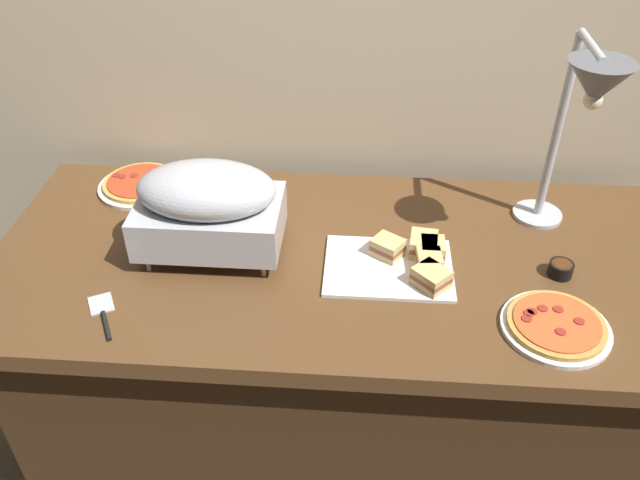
{
  "coord_description": "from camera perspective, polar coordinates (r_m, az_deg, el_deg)",
  "views": [
    {
      "loc": [
        0.04,
        -1.37,
        1.84
      ],
      "look_at": [
        -0.06,
        0.0,
        0.81
      ],
      "focal_mm": 36.51,
      "sensor_mm": 36.0,
      "label": 1
    }
  ],
  "objects": [
    {
      "name": "sauce_cup_near",
      "position": [
        1.78,
        20.35,
        -2.38
      ],
      "size": [
        0.06,
        0.06,
        0.04
      ],
      "color": "black",
      "rests_on": "buffet_table"
    },
    {
      "name": "serving_spatula",
      "position": [
        1.65,
        -18.45,
        -6.19
      ],
      "size": [
        0.11,
        0.17,
        0.01
      ],
      "color": "#B7BABF",
      "rests_on": "buffet_table"
    },
    {
      "name": "back_wall",
      "position": [
        1.98,
        3.03,
        17.91
      ],
      "size": [
        4.4,
        0.04,
        2.4
      ],
      "primitive_type": "cube",
      "color": "#C6B593",
      "rests_on": "ground_plane"
    },
    {
      "name": "pizza_plate_center",
      "position": [
        2.09,
        -15.42,
        4.74
      ],
      "size": [
        0.26,
        0.26,
        0.03
      ],
      "color": "white",
      "rests_on": "buffet_table"
    },
    {
      "name": "chafing_dish",
      "position": [
        1.71,
        -9.76,
        3.01
      ],
      "size": [
        0.38,
        0.24,
        0.26
      ],
      "color": "#B7BABF",
      "rests_on": "buffet_table"
    },
    {
      "name": "ground_plane",
      "position": [
        2.3,
        1.63,
        -16.46
      ],
      "size": [
        8.0,
        8.0,
        0.0
      ],
      "primitive_type": "plane",
      "color": "brown"
    },
    {
      "name": "sandwich_platter",
      "position": [
        1.71,
        7.72,
        -1.8
      ],
      "size": [
        0.33,
        0.25,
        0.06
      ],
      "color": "white",
      "rests_on": "buffet_table"
    },
    {
      "name": "buffet_table",
      "position": [
        2.0,
        1.82,
        -9.85
      ],
      "size": [
        1.9,
        0.84,
        0.76
      ],
      "color": "brown",
      "rests_on": "ground_plane"
    },
    {
      "name": "heat_lamp",
      "position": [
        1.67,
        22.32,
        11.18
      ],
      "size": [
        0.15,
        0.34,
        0.55
      ],
      "color": "#B7BABF",
      "rests_on": "buffet_table"
    },
    {
      "name": "pizza_plate_front",
      "position": [
        1.62,
        19.97,
        -7.08
      ],
      "size": [
        0.25,
        0.25,
        0.03
      ],
      "color": "white",
      "rests_on": "buffet_table"
    }
  ]
}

